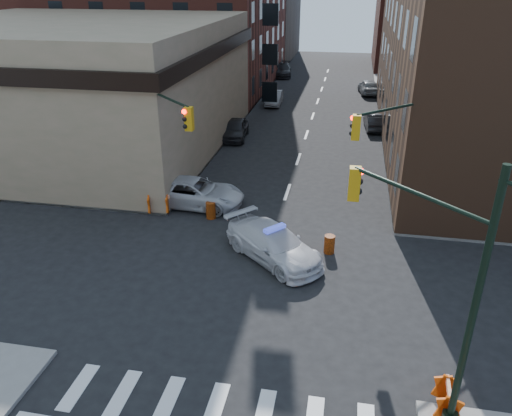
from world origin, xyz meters
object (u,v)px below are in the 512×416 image
at_px(parked_car_enear, 374,121).
at_px(barrel_bank, 211,210).
at_px(police_car, 273,244).
at_px(barricade_nw_a, 159,203).
at_px(parked_car_wnear, 235,129).
at_px(barrel_road, 329,244).
at_px(pickup, 194,192).
at_px(pedestrian_b, 89,189).
at_px(pedestrian_a, 135,190).
at_px(parked_car_wfar, 274,98).
at_px(barricade_se_a, 447,398).

height_order(parked_car_enear, barrel_bank, parked_car_enear).
relative_size(police_car, barricade_nw_a, 4.13).
distance_m(parked_car_wnear, barrel_bank, 14.37).
height_order(parked_car_wnear, barrel_road, parked_car_wnear).
relative_size(pickup, pedestrian_b, 3.16).
distance_m(pickup, pedestrian_b, 5.86).
bearing_deg(barricade_nw_a, pedestrian_a, 142.60).
height_order(parked_car_wfar, barrel_road, parked_car_wfar).
bearing_deg(pickup, parked_car_enear, -27.23).
distance_m(parked_car_enear, pedestrian_b, 24.62).
bearing_deg(parked_car_wfar, parked_car_wnear, -98.20).
bearing_deg(parked_car_enear, parked_car_wfar, -41.46).
bearing_deg(pedestrian_a, pickup, 34.76).
bearing_deg(pedestrian_a, barricade_se_a, -16.74).
xyz_separation_m(parked_car_wnear, pedestrian_b, (-5.16, -13.97, 0.27)).
height_order(parked_car_wnear, parked_car_enear, parked_car_wnear).
distance_m(police_car, parked_car_wnear, 18.73).
distance_m(barrel_bank, barricade_se_a, 15.45).
bearing_deg(barricade_se_a, pedestrian_a, 54.11).
height_order(pickup, barricade_nw_a, pickup).
xyz_separation_m(parked_car_wnear, parked_car_enear, (10.91, 4.67, -0.09)).
height_order(parked_car_wnear, barrel_bank, parked_car_wnear).
distance_m(parked_car_wfar, barricade_nw_a, 26.11).
distance_m(police_car, parked_car_enear, 23.02).
height_order(police_car, barricade_nw_a, police_car).
height_order(police_car, parked_car_wfar, police_car).
relative_size(parked_car_wnear, barrel_road, 5.07).
distance_m(pickup, parked_car_enear, 20.31).
bearing_deg(parked_car_enear, barricade_se_a, 87.48).
bearing_deg(barricade_se_a, pedestrian_b, 59.45).
height_order(police_car, parked_car_wnear, police_car).
bearing_deg(pedestrian_b, pedestrian_a, 19.95).
relative_size(barrel_road, barricade_nw_a, 0.68).
xyz_separation_m(pedestrian_a, barricade_nw_a, (1.63, -0.77, -0.31)).
relative_size(pickup, barricade_nw_a, 4.34).
xyz_separation_m(parked_car_enear, barrel_bank, (-8.99, -18.91, -0.21)).
height_order(police_car, pedestrian_b, pedestrian_b).
xyz_separation_m(pickup, parked_car_enear, (10.34, 17.48, -0.11)).
relative_size(police_car, parked_car_enear, 1.31).
height_order(parked_car_wfar, barricade_nw_a, parked_car_wfar).
bearing_deg(pickup, barrel_road, -113.45).
relative_size(parked_car_wnear, barrel_bank, 4.88).
distance_m(parked_car_enear, barrel_road, 21.57).
bearing_deg(barrel_bank, parked_car_enear, 64.57).
bearing_deg(pickup, barricade_nw_a, 136.35).
xyz_separation_m(pickup, barrel_road, (7.79, -3.94, -0.34)).
xyz_separation_m(parked_car_wfar, barricade_se_a, (11.00, -37.41, -0.10)).
bearing_deg(barrel_road, parked_car_enear, 83.23).
relative_size(parked_car_enear, barricade_nw_a, 3.16).
xyz_separation_m(barrel_bank, barricade_nw_a, (-2.92, -0.04, 0.18)).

